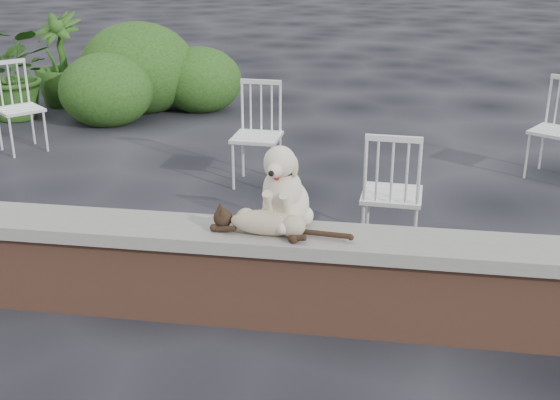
# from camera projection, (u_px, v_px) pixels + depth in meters

# --- Properties ---
(ground) EXTENTS (60.00, 60.00, 0.00)m
(ground) POSITION_uv_depth(u_px,v_px,m) (189.00, 311.00, 4.34)
(ground) COLOR black
(ground) RESTS_ON ground
(brick_wall) EXTENTS (6.00, 0.30, 0.50)m
(brick_wall) POSITION_uv_depth(u_px,v_px,m) (187.00, 276.00, 4.25)
(brick_wall) COLOR brown
(brick_wall) RESTS_ON ground
(capstone) EXTENTS (6.20, 0.40, 0.08)m
(capstone) POSITION_uv_depth(u_px,v_px,m) (185.00, 232.00, 4.15)
(capstone) COLOR slate
(capstone) RESTS_ON brick_wall
(dog) EXTENTS (0.42, 0.51, 0.53)m
(dog) POSITION_uv_depth(u_px,v_px,m) (286.00, 183.00, 4.05)
(dog) COLOR beige
(dog) RESTS_ON capstone
(cat) EXTENTS (1.00, 0.40, 0.17)m
(cat) POSITION_uv_depth(u_px,v_px,m) (268.00, 221.00, 3.99)
(cat) COLOR tan
(cat) RESTS_ON capstone
(chair_a) EXTENTS (0.79, 0.79, 0.94)m
(chair_a) POSITION_uv_depth(u_px,v_px,m) (19.00, 108.00, 7.32)
(chair_a) COLOR white
(chair_a) RESTS_ON ground
(chair_c) EXTENTS (0.59, 0.59, 0.94)m
(chair_c) POSITION_uv_depth(u_px,v_px,m) (392.00, 192.00, 4.97)
(chair_c) COLOR white
(chair_c) RESTS_ON ground
(chair_b) EXTENTS (0.58, 0.58, 0.94)m
(chair_b) POSITION_uv_depth(u_px,v_px,m) (257.00, 135.00, 6.34)
(chair_b) COLOR white
(chair_b) RESTS_ON ground
(chair_d) EXTENTS (0.77, 0.77, 0.94)m
(chair_d) POSITION_uv_depth(u_px,v_px,m) (557.00, 130.00, 6.52)
(chair_d) COLOR white
(chair_d) RESTS_ON ground
(potted_plant_a) EXTENTS (1.13, 1.01, 1.14)m
(potted_plant_a) POSITION_uv_depth(u_px,v_px,m) (16.00, 73.00, 8.56)
(potted_plant_a) COLOR #1C3E11
(potted_plant_a) RESTS_ON ground
(potted_plant_b) EXTENTS (0.82, 0.82, 1.21)m
(potted_plant_b) POSITION_uv_depth(u_px,v_px,m) (60.00, 60.00, 9.21)
(potted_plant_b) COLOR #1C3E11
(potted_plant_b) RESTS_ON ground
(shrubbery) EXTENTS (2.08, 1.95, 1.19)m
(shrubbery) POSITION_uv_depth(u_px,v_px,m) (144.00, 76.00, 8.88)
(shrubbery) COLOR #1C3E11
(shrubbery) RESTS_ON ground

